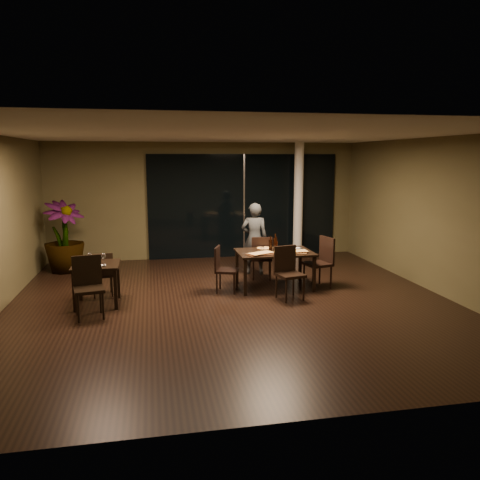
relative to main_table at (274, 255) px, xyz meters
name	(u,v)px	position (x,y,z in m)	size (l,w,h in m)	color
ground	(232,302)	(-1.00, -0.80, -0.68)	(8.00, 8.00, 0.00)	black
wall_back	(206,201)	(-1.00, 3.25, 0.82)	(8.00, 0.10, 3.00)	#4E4729
wall_front	(306,277)	(-1.00, -4.85, 0.82)	(8.00, 0.10, 3.00)	#4E4729
wall_right	(438,216)	(3.05, -0.80, 0.82)	(0.10, 8.00, 3.00)	#4E4729
ceiling	(232,133)	(-1.00, -0.80, 2.34)	(8.00, 8.00, 0.04)	silver
window_panel	(244,206)	(0.00, 3.16, 0.67)	(5.00, 0.06, 2.70)	black
column	(298,200)	(1.40, 2.85, 0.82)	(0.24, 0.24, 3.00)	white
main_table	(274,255)	(0.00, 0.00, 0.00)	(1.50, 1.00, 0.75)	black
side_table	(96,271)	(-3.40, -0.50, -0.05)	(0.80, 0.80, 0.75)	black
chair_main_far	(262,255)	(-0.10, 0.67, -0.15)	(0.52, 0.52, 0.95)	black
chair_main_near	(288,270)	(0.06, -0.74, -0.13)	(0.55, 0.55, 0.98)	black
chair_main_left	(223,267)	(-1.07, -0.09, -0.17)	(0.53, 0.53, 0.90)	black
chair_main_right	(322,259)	(0.96, -0.12, -0.10)	(0.58, 0.58, 1.03)	black
chair_side_far	(102,272)	(-3.36, 0.01, -0.20)	(0.45, 0.45, 0.85)	black
chair_side_near	(88,283)	(-3.47, -1.10, -0.11)	(0.55, 0.55, 1.01)	black
diner	(254,239)	(-0.15, 1.18, 0.13)	(0.55, 0.37, 1.62)	#303335
potted_plant	(64,237)	(-4.40, 2.23, 0.15)	(0.90, 0.90, 1.64)	#1D4918
pizza_board_left	(261,254)	(-0.34, -0.26, 0.08)	(0.55, 0.28, 0.01)	#402414
pizza_board_right	(294,252)	(0.34, -0.20, 0.08)	(0.55, 0.27, 0.01)	#432A15
oblong_pizza_left	(261,253)	(-0.34, -0.26, 0.10)	(0.48, 0.22, 0.02)	maroon
oblong_pizza_right	(294,252)	(0.34, -0.20, 0.10)	(0.52, 0.24, 0.02)	maroon
round_pizza	(265,248)	(-0.13, 0.30, 0.08)	(0.30, 0.30, 0.01)	red
bottle_a	(271,243)	(-0.07, 0.07, 0.23)	(0.07, 0.07, 0.31)	black
bottle_b	(276,244)	(0.03, -0.02, 0.22)	(0.06, 0.06, 0.29)	black
bottle_c	(275,242)	(0.04, 0.08, 0.25)	(0.08, 0.08, 0.35)	black
tumbler_left	(262,249)	(-0.22, 0.12, 0.12)	(0.07, 0.07, 0.08)	white
tumbler_right	(286,248)	(0.27, 0.13, 0.12)	(0.07, 0.07, 0.08)	white
napkin_near	(301,251)	(0.54, -0.08, 0.08)	(0.18, 0.10, 0.01)	white
napkin_far	(297,248)	(0.54, 0.20, 0.08)	(0.18, 0.10, 0.01)	silver
wine_glass_a	(89,258)	(-3.52, -0.38, 0.16)	(0.08, 0.08, 0.17)	white
wine_glass_b	(104,259)	(-3.26, -0.55, 0.17)	(0.08, 0.08, 0.19)	white
side_napkin	(100,265)	(-3.31, -0.67, 0.08)	(0.18, 0.11, 0.01)	white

